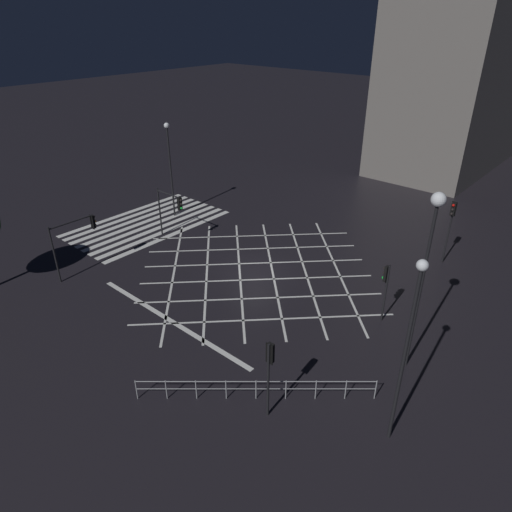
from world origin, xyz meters
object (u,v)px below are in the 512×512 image
Objects in this scene: traffic_light_se_main at (77,233)px; street_lamp_west at (169,157)px; street_lamp_east at (409,334)px; traffic_light_median_south at (171,205)px; traffic_light_ne_main at (270,365)px; traffic_light_median_north at (386,282)px; street_lamp_far at (430,240)px; traffic_light_nw_main at (451,220)px.

traffic_light_se_main is 0.50× the size of street_lamp_west.
traffic_light_median_south is at bearing -106.37° from street_lamp_east.
traffic_light_median_north is (-9.35, 0.36, -0.24)m from traffic_light_ne_main.
street_lamp_far is at bearing -163.05° from street_lamp_east.
street_lamp_east reaches higher than traffic_light_median_north.
traffic_light_median_north is at bearing -133.28° from street_lamp_far.
street_lamp_east is 1.06× the size of street_lamp_west.
street_lamp_east reaches higher than traffic_light_nw_main.
traffic_light_se_main is at bearing 85.77° from traffic_light_ne_main.
traffic_light_median_north is (-0.98, 16.67, -0.31)m from traffic_light_median_south.
street_lamp_east is (7.08, 4.11, 2.72)m from traffic_light_median_north.
traffic_light_se_main is at bearing -45.93° from traffic_light_nw_main.
traffic_light_median_south is (-7.11, 0.73, -0.06)m from traffic_light_se_main.
traffic_light_ne_main is 8.51m from street_lamp_far.
traffic_light_ne_main is at bearing 87.81° from traffic_light_median_north.
street_lamp_east is 0.92× the size of street_lamp_far.
traffic_light_median_south is at bearing -5.85° from traffic_light_se_main.
street_lamp_far is (-6.78, 3.09, 4.12)m from traffic_light_ne_main.
street_lamp_far is at bearing -4.70° from traffic_light_median_south.
street_lamp_east is 26.06m from street_lamp_west.
street_lamp_west is (-3.08, -3.62, 2.25)m from traffic_light_median_south.
traffic_light_nw_main is at bearing -165.82° from street_lamp_east.
traffic_light_se_main is at bearing -74.67° from street_lamp_far.
street_lamp_west is (-2.10, -20.29, 2.56)m from traffic_light_median_north.
traffic_light_median_north is at bearing -149.89° from street_lamp_east.
traffic_light_median_north is at bearing 3.36° from traffic_light_median_south.
traffic_light_se_main is 0.47× the size of street_lamp_east.
street_lamp_west is at bearing 15.84° from traffic_light_se_main.
traffic_light_median_south is 1.09× the size of traffic_light_median_north.
street_lamp_far reaches higher than traffic_light_ne_main.
traffic_light_ne_main is 5.59m from street_lamp_east.
street_lamp_east is at bearing -87.30° from traffic_light_se_main.
traffic_light_se_main is at bearing 15.84° from street_lamp_west.
traffic_light_median_south is at bearing -59.65° from traffic_light_nw_main.
traffic_light_median_north is at bearing -65.05° from traffic_light_se_main.
traffic_light_median_south is at bearing -94.70° from street_lamp_far.
traffic_light_median_north is at bearing -0.55° from traffic_light_nw_main.
street_lamp_west is (-11.46, -19.93, 2.32)m from traffic_light_ne_main.
traffic_light_median_south is 18.33m from traffic_light_ne_main.
street_lamp_east is (6.10, 20.77, 2.41)m from traffic_light_median_south.
street_lamp_east is at bearing -16.37° from traffic_light_median_south.
street_lamp_east is at bearing 120.11° from traffic_light_median_north.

